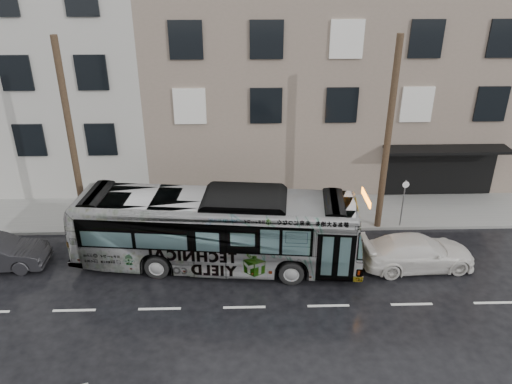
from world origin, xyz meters
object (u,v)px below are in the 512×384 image
utility_pole_front (388,138)px  utility_pole_rear (72,141)px  white_sedan (417,252)px  bus (217,229)px  sign_post (403,203)px

utility_pole_front → utility_pole_rear: same height
utility_pole_front → white_sedan: (0.84, -3.25, -3.95)m
bus → white_sedan: 8.53m
utility_pole_rear → bus: utility_pole_rear is taller
utility_pole_rear → sign_post: size_ratio=3.75×
sign_post → bus: bearing=-162.3°
sign_post → white_sedan: size_ratio=0.50×
utility_pole_front → utility_pole_rear: 14.00m
sign_post → utility_pole_rear: bearing=180.0°
sign_post → utility_pole_front: bearing=180.0°
utility_pole_rear → bus: size_ratio=0.75×
bus → sign_post: bearing=-66.3°
sign_post → white_sedan: 3.33m
white_sedan → bus: bearing=82.8°
bus → white_sedan: bus is taller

